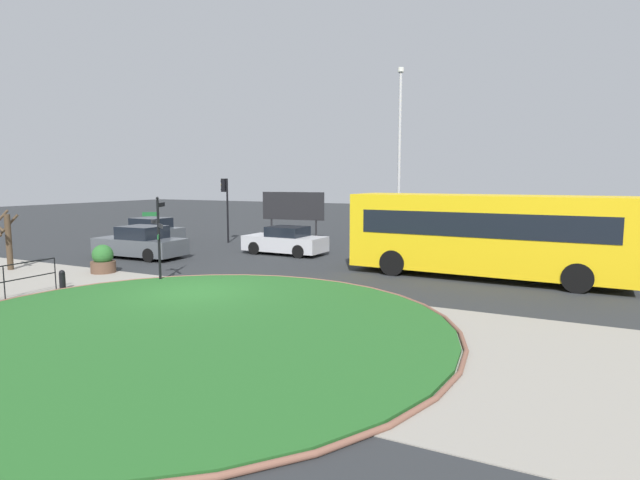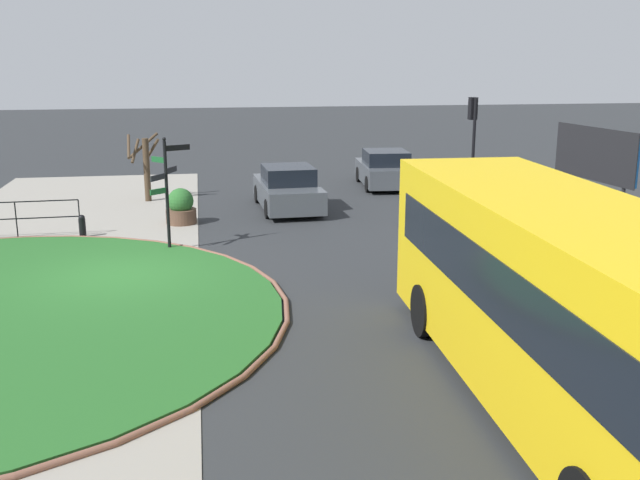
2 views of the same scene
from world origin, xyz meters
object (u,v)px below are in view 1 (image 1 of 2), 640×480
bollard_foreground (62,280)px  car_trailing (150,231)px  signpost_directional (158,232)px  billboard_left (293,207)px  car_far_lane (141,243)px  street_tree_bare (6,237)px  bus_yellow (485,234)px  car_near_lane (285,241)px  planter_near_signpost (103,260)px  traffic_light_near (225,196)px  lamppost_tall (399,155)px

bollard_foreground → car_trailing: bearing=122.8°
signpost_directional → billboard_left: size_ratio=0.76×
car_far_lane → street_tree_bare: 5.52m
bus_yellow → car_near_lane: size_ratio=2.43×
street_tree_bare → signpost_directional: bearing=8.4°
billboard_left → car_near_lane: bearing=-70.8°
bollard_foreground → billboard_left: bearing=91.0°
car_far_lane → planter_near_signpost: (1.73, -3.62, -0.18)m
signpost_directional → traffic_light_near: traffic_light_near is taller
bollard_foreground → planter_near_signpost: size_ratio=0.60×
lamppost_tall → planter_near_signpost: bearing=-126.0°
lamppost_tall → bus_yellow: bearing=-47.6°
signpost_directional → car_near_lane: (0.59, 8.01, -1.19)m
car_near_lane → bollard_foreground: bearing=77.9°
car_near_lane → traffic_light_near: bearing=-22.9°
street_tree_bare → bollard_foreground: bearing=-15.3°
bollard_foreground → car_near_lane: (2.48, 10.58, 0.30)m
car_far_lane → billboard_left: bearing=-108.6°
signpost_directional → car_trailing: size_ratio=0.76×
car_trailing → planter_near_signpost: (5.64, -8.09, -0.18)m
lamppost_tall → planter_near_signpost: lamppost_tall is taller
traffic_light_near → street_tree_bare: bearing=75.2°
car_near_lane → signpost_directional: bearing=87.0°
car_far_lane → street_tree_bare: size_ratio=1.81×
bus_yellow → lamppost_tall: 8.53m
signpost_directional → planter_near_signpost: signpost_directional is taller
bollard_foreground → street_tree_bare: (-5.44, 1.49, 1.04)m
car_near_lane → planter_near_signpost: size_ratio=3.63×
bus_yellow → bollard_foreground: bearing=36.6°
car_near_lane → car_far_lane: car_far_lane is taller
bollard_foreground → car_near_lane: size_ratio=0.17×
traffic_light_near → car_trailing: bearing=25.2°
car_near_lane → car_trailing: size_ratio=1.01×
bus_yellow → planter_near_signpost: (-13.76, -5.83, -1.18)m
signpost_directional → planter_near_signpost: bearing=175.4°
car_far_lane → bollard_foreground: bearing=113.2°
bus_yellow → signpost_directional: bearing=31.8°
signpost_directional → bollard_foreground: size_ratio=4.51×
car_near_lane → lamppost_tall: (4.60, 3.89, 4.34)m
lamppost_tall → street_tree_bare: (-12.51, -12.98, -3.60)m
car_near_lane → car_far_lane: size_ratio=0.93×
car_trailing → traffic_light_near: traffic_light_near is taller
bollard_foreground → bus_yellow: bus_yellow is taller
billboard_left → planter_near_signpost: size_ratio=3.57×
car_far_lane → car_trailing: size_ratio=1.09×
signpost_directional → street_tree_bare: signpost_directional is taller
billboard_left → planter_near_signpost: 13.54m
signpost_directional → bus_yellow: (10.48, 6.10, -0.14)m
car_far_lane → planter_near_signpost: size_ratio=3.90×
bollard_foreground → car_far_lane: car_far_lane is taller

